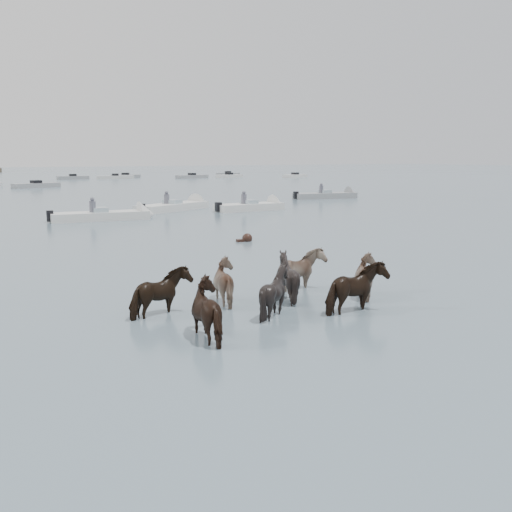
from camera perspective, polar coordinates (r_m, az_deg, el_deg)
ground at (r=12.28m, az=9.68°, el=-7.39°), size 400.00×400.00×0.00m
pony_herd at (r=13.92m, az=2.12°, el=-3.25°), size 6.84×3.94×1.38m
swimming_pony at (r=24.87m, az=-0.96°, el=1.68°), size 0.72×0.44×0.44m
motorboat_b at (r=34.43m, az=-13.72°, el=3.86°), size 6.09×2.16×1.92m
motorboat_c at (r=40.13m, az=-7.42°, el=4.85°), size 6.38×4.30×1.92m
motorboat_d at (r=39.43m, az=0.25°, el=4.86°), size 5.34×1.78×1.92m
motorboat_e at (r=51.18m, az=7.55°, el=5.89°), size 6.23×2.50×1.92m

